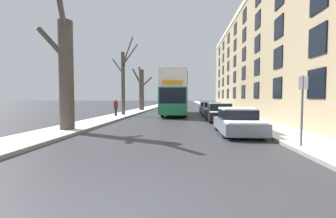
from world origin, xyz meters
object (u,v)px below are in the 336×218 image
bare_tree_left_0 (66,73)px  bare_tree_left_2 (141,89)px  pedestrian_left_sidewalk (116,107)px  parked_car_3 (207,108)px  parked_car_0 (237,122)px  parked_car_1 (219,113)px  street_sign_post (302,108)px  double_decker_bus (176,92)px  oncoming_van (170,101)px  parked_car_2 (212,109)px  bare_tree_left_1 (123,80)px

bare_tree_left_0 → bare_tree_left_2: bare_tree_left_0 is taller
pedestrian_left_sidewalk → parked_car_3: bearing=101.9°
bare_tree_left_2 → parked_car_0: bare_tree_left_2 is taller
parked_car_1 → parked_car_3: (-0.00, 10.65, -0.04)m
pedestrian_left_sidewalk → street_sign_post: street_sign_post is taller
double_decker_bus → parked_car_3: double_decker_bus is taller
parked_car_0 → oncoming_van: 31.14m
parked_car_1 → pedestrian_left_sidewalk: 9.45m
bare_tree_left_0 → street_sign_post: bare_tree_left_0 is taller
parked_car_2 → pedestrian_left_sidewalk: size_ratio=2.29×
parked_car_3 → oncoming_van: oncoming_van is taller
bare_tree_left_0 → bare_tree_left_1: (0.06, 10.67, 0.48)m
double_decker_bus → parked_car_0: size_ratio=2.49×
bare_tree_left_1 → bare_tree_left_2: bearing=90.3°
bare_tree_left_1 → oncoming_van: bearing=81.0°
bare_tree_left_1 → double_decker_bus: bare_tree_left_1 is taller
bare_tree_left_2 → oncoming_van: (3.23, 10.89, -1.85)m
pedestrian_left_sidewalk → bare_tree_left_0: bearing=-28.5°
parked_car_1 → parked_car_3: 10.65m
parked_car_0 → oncoming_van: (-5.65, 30.61, 0.66)m
bare_tree_left_0 → parked_car_2: bare_tree_left_0 is taller
double_decker_bus → oncoming_van: size_ratio=2.06×
bare_tree_left_0 → parked_car_1: bearing=35.4°
bare_tree_left_2 → parked_car_3: bare_tree_left_2 is taller
oncoming_van → parked_car_1: bearing=-77.0°
parked_car_0 → parked_car_2: 11.48m
street_sign_post → bare_tree_left_1: bearing=126.1°
street_sign_post → double_decker_bus: bearing=107.5°
parked_car_0 → bare_tree_left_1: bearing=130.0°
bare_tree_left_1 → pedestrian_left_sidewalk: 3.20m
parked_car_1 → pedestrian_left_sidewalk: size_ratio=2.34×
bare_tree_left_0 → pedestrian_left_sidewalk: bearing=91.2°
bare_tree_left_0 → pedestrian_left_sidewalk: 9.16m
bare_tree_left_2 → oncoming_van: size_ratio=1.19×
bare_tree_left_0 → oncoming_van: 30.98m
street_sign_post → bare_tree_left_2: bearing=113.9°
bare_tree_left_2 → parked_car_0: (8.88, -19.72, -2.52)m
double_decker_bus → parked_car_2: (3.73, -1.25, -1.82)m
bare_tree_left_0 → parked_car_0: bearing=1.0°
double_decker_bus → oncoming_van: bearing=96.1°
oncoming_van → bare_tree_left_0: bearing=-96.0°
street_sign_post → parked_car_1: bearing=98.2°
bare_tree_left_0 → parked_car_1: (8.89, 6.31, -2.47)m
pedestrian_left_sidewalk → parked_car_1: bearing=44.4°
parked_car_1 → parked_car_2: size_ratio=1.02×
pedestrian_left_sidewalk → bare_tree_left_2: bearing=149.2°
bare_tree_left_0 → street_sign_post: 10.94m
bare_tree_left_2 → parked_car_2: (8.88, -8.23, -2.47)m
pedestrian_left_sidewalk → parked_car_2: bearing=77.0°
oncoming_van → pedestrian_left_sidewalk: 22.14m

